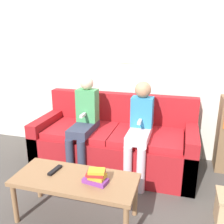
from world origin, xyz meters
name	(u,v)px	position (x,y,z in m)	size (l,w,h in m)	color
ground_plane	(102,188)	(0.00, 0.00, 0.00)	(10.00, 10.00, 0.00)	#4C4742
wall_back	(125,57)	(0.00, 1.01, 1.30)	(8.00, 0.07, 2.60)	silver
couch	(115,144)	(0.00, 0.52, 0.30)	(1.92, 0.80, 0.87)	maroon
coffee_table	(75,183)	(-0.08, -0.50, 0.37)	(1.07, 0.46, 0.41)	#8E6642
person_left	(84,121)	(-0.32, 0.32, 0.63)	(0.24, 0.55, 1.13)	#33384C
person_right	(140,127)	(0.33, 0.32, 0.63)	(0.24, 0.55, 1.10)	silver
tv_remote	(55,170)	(-0.30, -0.45, 0.43)	(0.06, 0.17, 0.02)	black
book_stack	(96,177)	(0.12, -0.51, 0.47)	(0.22, 0.15, 0.12)	#7A3389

